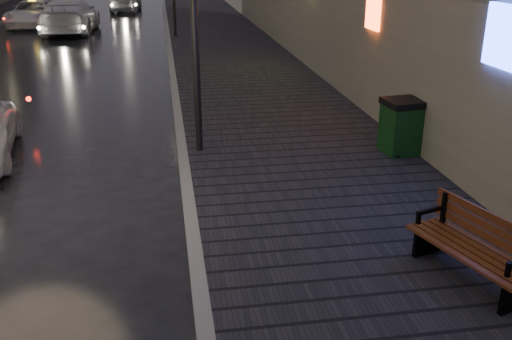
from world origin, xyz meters
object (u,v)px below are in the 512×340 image
(taxi_mid, at_px, (70,16))
(taxi_far, at_px, (34,14))
(car_far, at_px, (125,0))
(bench, at_px, (475,247))
(trash_bin, at_px, (401,126))

(taxi_mid, relative_size, taxi_far, 1.19)
(taxi_far, xyz_separation_m, car_far, (4.45, 6.91, 0.04))
(bench, distance_m, taxi_mid, 25.67)
(car_far, bearing_deg, bench, 106.15)
(trash_bin, bearing_deg, bench, -107.99)
(bench, bearing_deg, taxi_mid, 91.09)
(taxi_mid, height_order, car_far, taxi_mid)
(car_far, bearing_deg, taxi_mid, 83.70)
(taxi_far, height_order, car_far, car_far)
(bench, relative_size, car_far, 0.44)
(taxi_mid, bearing_deg, trash_bin, 116.29)
(taxi_far, bearing_deg, taxi_mid, -48.17)
(bench, distance_m, trash_bin, 4.67)
(bench, height_order, car_far, car_far)
(taxi_mid, xyz_separation_m, car_far, (2.20, 9.75, -0.13))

